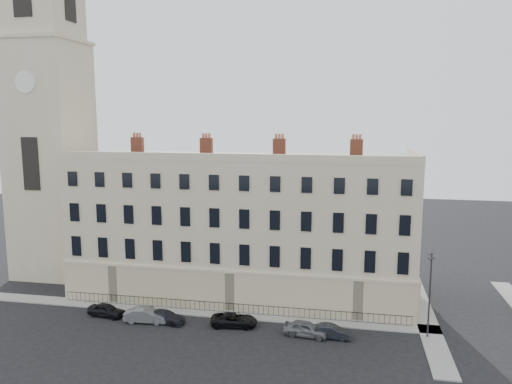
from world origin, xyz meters
TOP-DOWN VIEW (x-y plane):
  - ground at (0.00, 0.00)m, footprint 160.00×160.00m
  - terrace at (-5.97, 11.97)m, footprint 36.22×12.22m
  - church_tower at (-30.00, 14.00)m, footprint 8.00×8.13m
  - pavement_terrace at (-10.00, 5.00)m, footprint 48.00×2.00m
  - pavement_east_return at (13.00, 8.00)m, footprint 2.00×24.00m
  - railings at (-6.00, 5.40)m, footprint 35.00×0.04m
  - car_a at (-17.55, 2.42)m, footprint 3.88×2.01m
  - car_b at (-13.16, 1.86)m, footprint 4.26×1.79m
  - car_c at (-11.36, 2.12)m, footprint 4.21×2.29m
  - car_d at (-4.78, 2.56)m, footprint 4.51×2.45m
  - car_e at (1.99, 1.71)m, footprint 4.16×2.06m
  - car_f at (4.21, 1.74)m, footprint 3.63×1.47m
  - streetlamp at (12.54, 3.23)m, footprint 0.55×1.65m

SIDE VIEW (x-z plane):
  - ground at x=0.00m, z-range 0.00..0.00m
  - pavement_terrace at x=-10.00m, z-range 0.00..0.12m
  - pavement_east_return at x=13.00m, z-range 0.00..0.12m
  - railings at x=-6.00m, z-range 0.07..1.03m
  - car_c at x=-11.36m, z-range 0.00..1.16m
  - car_f at x=4.21m, z-range 0.00..1.17m
  - car_d at x=-4.78m, z-range 0.00..1.20m
  - car_a at x=-17.55m, z-range 0.00..1.26m
  - car_e at x=1.99m, z-range 0.00..1.37m
  - car_b at x=-13.16m, z-range 0.00..1.37m
  - streetlamp at x=12.54m, z-range 0.42..8.17m
  - terrace at x=-5.97m, z-range -1.00..16.00m
  - church_tower at x=-30.00m, z-range -3.34..40.66m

